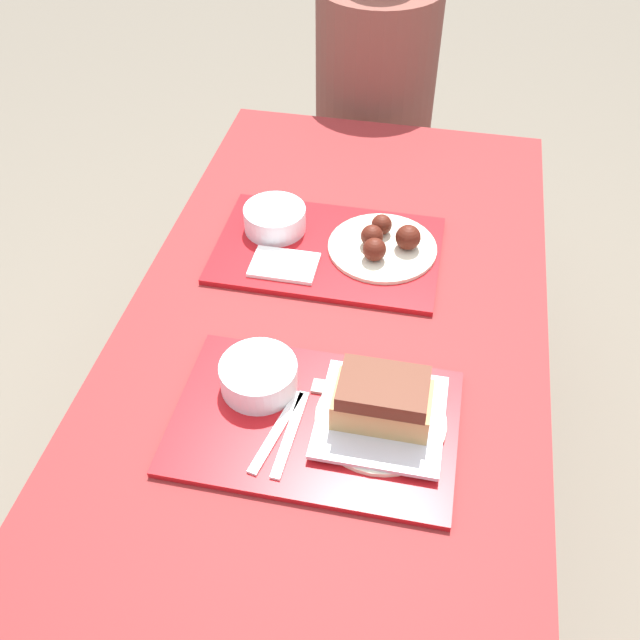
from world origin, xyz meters
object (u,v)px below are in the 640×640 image
wings_plate_far (384,242)px  person_seated_across (376,79)px  bowl_coleslaw_near (259,375)px  brisket_sandwich_plate (382,407)px  tray_near (315,422)px  tray_far (328,250)px  bowl_coleslaw_far (275,218)px

wings_plate_far → person_seated_across: bearing=99.5°
bowl_coleslaw_near → brisket_sandwich_plate: size_ratio=0.61×
tray_near → bowl_coleslaw_near: size_ratio=3.53×
tray_far → brisket_sandwich_plate: brisket_sandwich_plate is taller
bowl_coleslaw_far → bowl_coleslaw_near: bearing=-79.5°
brisket_sandwich_plate → wings_plate_far: brisket_sandwich_plate is taller
tray_near → bowl_coleslaw_far: bowl_coleslaw_far is taller
tray_far → wings_plate_far: size_ratio=2.06×
brisket_sandwich_plate → person_seated_across: (-0.18, 1.17, -0.04)m
wings_plate_far → person_seated_across: person_seated_across is taller
tray_far → brisket_sandwich_plate: (0.17, -0.41, 0.04)m
bowl_coleslaw_near → wings_plate_far: wings_plate_far is taller
tray_far → bowl_coleslaw_far: (-0.12, 0.04, 0.03)m
tray_far → wings_plate_far: wings_plate_far is taller
wings_plate_far → brisket_sandwich_plate: bearing=-82.9°
tray_near → brisket_sandwich_plate: brisket_sandwich_plate is taller
brisket_sandwich_plate → wings_plate_far: 0.43m
tray_far → wings_plate_far: bearing=8.8°
bowl_coleslaw_far → brisket_sandwich_plate: bearing=-57.8°
tray_near → tray_far: same height
bowl_coleslaw_near → brisket_sandwich_plate: (0.21, -0.03, 0.01)m
bowl_coleslaw_near → bowl_coleslaw_far: same height
bowl_coleslaw_near → brisket_sandwich_plate: bearing=-8.9°
bowl_coleslaw_far → wings_plate_far: size_ratio=0.58×
bowl_coleslaw_far → wings_plate_far: (0.23, -0.02, -0.01)m
tray_far → person_seated_across: person_seated_across is taller
tray_far → brisket_sandwich_plate: bearing=-68.1°
bowl_coleslaw_near → tray_near: bearing=-25.9°
tray_far → bowl_coleslaw_far: 0.13m
bowl_coleslaw_near → bowl_coleslaw_far: size_ratio=1.00×
wings_plate_far → person_seated_across: size_ratio=0.30×
tray_far → brisket_sandwich_plate: 0.45m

